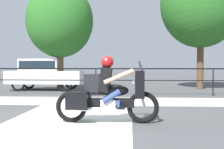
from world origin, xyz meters
TOP-DOWN VIEW (x-y plane):
  - ground_plane at (0.00, 0.00)m, footprint 120.00×120.00m
  - sidewalk_band at (0.00, 3.40)m, footprint 44.00×2.40m
  - crosswalk_band at (0.08, -0.20)m, footprint 2.95×6.00m
  - fence_railing at (0.00, 5.48)m, footprint 36.00×0.05m
  - motorcycle at (0.96, -0.49)m, footprint 2.38×0.76m
  - parked_car at (-3.06, 7.83)m, footprint 3.92×1.69m
  - tree_behind_sign at (5.41, 9.00)m, footprint 4.45×4.45m
  - tree_behind_car at (-2.16, 7.65)m, footprint 3.48×3.48m

SIDE VIEW (x-z plane):
  - ground_plane at x=0.00m, z-range 0.00..0.00m
  - crosswalk_band at x=0.08m, z-range 0.00..0.01m
  - sidewalk_band at x=0.00m, z-range 0.00..0.01m
  - motorcycle at x=0.96m, z-range -0.09..1.45m
  - fence_railing at x=0.00m, z-range 0.34..1.55m
  - parked_car at x=-3.06m, z-range 0.11..1.78m
  - tree_behind_car at x=-2.16m, z-range 0.85..6.42m
  - tree_behind_sign at x=5.41m, z-range 1.14..8.34m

